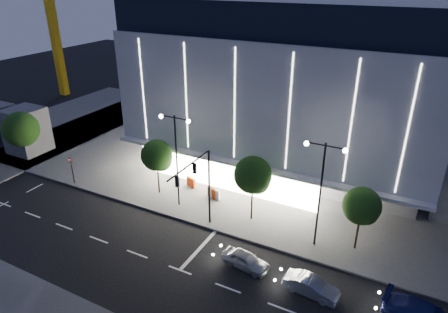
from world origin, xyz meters
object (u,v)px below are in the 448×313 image
street_lamp_west (176,148)px  barrier_a (191,182)px  traffic_mast (200,180)px  ped_signal_far (72,168)px  tree_right (362,208)px  tree_mid (253,177)px  car_lead (245,260)px  barrier_c (212,193)px  tree_left (157,157)px  car_second (311,286)px  street_lamp_east (322,181)px  barrier_d (214,194)px

street_lamp_west → barrier_a: (-0.82, 3.46, -5.31)m
traffic_mast → ped_signal_far: (-16.00, 1.16, -3.14)m
tree_right → ped_signal_far: bearing=-174.9°
traffic_mast → tree_mid: bearing=50.6°
traffic_mast → tree_right: bearing=17.0°
car_lead → barrier_c: car_lead is taller
tree_left → car_second: 18.68m
car_second → barrier_a: car_second is taller
tree_left → tree_mid: size_ratio=0.93×
barrier_a → ped_signal_far: bearing=-138.3°
tree_right → car_second: bearing=-105.5°
street_lamp_west → car_lead: street_lamp_west is taller
street_lamp_east → tree_mid: (-5.97, 1.02, -1.62)m
tree_left → barrier_a: (2.15, 2.44, -3.38)m
street_lamp_west → car_second: 16.13m
street_lamp_east → tree_mid: 6.27m
car_second → barrier_a: (-15.09, 8.78, 0.02)m
ped_signal_far → car_second: bearing=-8.3°
ped_signal_far → tree_left: tree_left is taller
car_lead → barrier_c: size_ratio=3.35×
street_lamp_west → ped_signal_far: bearing=-172.9°
street_lamp_west → street_lamp_east: same height
street_lamp_east → ped_signal_far: (-25.00, -1.50, -4.07)m
traffic_mast → barrier_c: (-1.89, 5.22, -4.38)m
ped_signal_far → tree_mid: bearing=7.6°
traffic_mast → tree_left: (-6.97, 3.68, -0.99)m
barrier_a → barrier_d: (3.26, -0.96, 0.00)m
ped_signal_far → car_second: (26.27, -3.82, -1.26)m
tree_mid → barrier_c: tree_mid is taller
street_lamp_east → tree_right: bearing=18.6°
traffic_mast → tree_right: traffic_mast is taller
car_second → tree_left: bearing=74.5°
street_lamp_west → street_lamp_east: bearing=0.0°
tree_right → car_second: size_ratio=1.45×
street_lamp_west → ped_signal_far: street_lamp_west is taller
tree_mid → tree_left: bearing=-180.0°
ped_signal_far → barrier_d: 15.03m
street_lamp_east → barrier_c: 12.38m
tree_mid → car_lead: size_ratio=1.67×
barrier_c → barrier_a: bearing=-174.3°
ped_signal_far → traffic_mast: bearing=-4.1°
ped_signal_far → car_lead: (21.14, -3.41, -1.26)m
tree_right → barrier_a: (-16.85, 2.44, -3.23)m
tree_left → car_lead: size_ratio=1.55×
car_second → street_lamp_east: bearing=18.1°
street_lamp_west → tree_right: size_ratio=1.63×
tree_mid → barrier_a: (-7.85, 2.44, -3.68)m
street_lamp_east → barrier_a: bearing=165.9°
traffic_mast → barrier_a: bearing=128.2°
barrier_d → tree_mid: bearing=-13.6°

